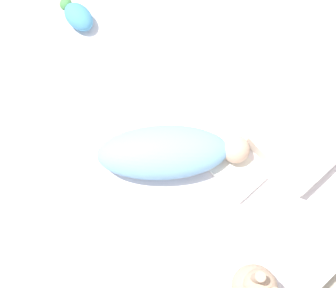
% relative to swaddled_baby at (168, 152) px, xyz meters
% --- Properties ---
extents(ground_plane, '(12.00, 12.00, 0.00)m').
position_rel_swaddled_baby_xyz_m(ground_plane, '(0.05, -0.07, -0.21)').
color(ground_plane, '#B2A893').
extents(bed_mattress, '(1.53, 0.97, 0.13)m').
position_rel_swaddled_baby_xyz_m(bed_mattress, '(0.05, -0.07, -0.14)').
color(bed_mattress, white).
rests_on(bed_mattress, ground_plane).
extents(burp_cloth, '(0.25, 0.15, 0.02)m').
position_rel_swaddled_baby_xyz_m(burp_cloth, '(-0.19, -0.15, -0.06)').
color(burp_cloth, white).
rests_on(burp_cloth, bed_mattress).
extents(swaddled_baby, '(0.47, 0.52, 0.14)m').
position_rel_swaddled_baby_xyz_m(swaddled_baby, '(0.00, 0.00, 0.00)').
color(swaddled_baby, '#7FB7E5').
rests_on(swaddled_baby, bed_mattress).
extents(pillow, '(0.29, 0.31, 0.07)m').
position_rel_swaddled_baby_xyz_m(pillow, '(-0.30, -0.41, -0.03)').
color(pillow, white).
rests_on(pillow, bed_mattress).
extents(bunny_plush, '(0.15, 0.15, 0.31)m').
position_rel_swaddled_baby_xyz_m(bunny_plush, '(-0.55, 0.10, 0.04)').
color(bunny_plush, tan).
rests_on(bunny_plush, bed_mattress).
extents(turtle_plush, '(0.19, 0.10, 0.09)m').
position_rel_swaddled_baby_xyz_m(turtle_plush, '(0.71, -0.12, -0.03)').
color(turtle_plush, '#4C99C6').
rests_on(turtle_plush, bed_mattress).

